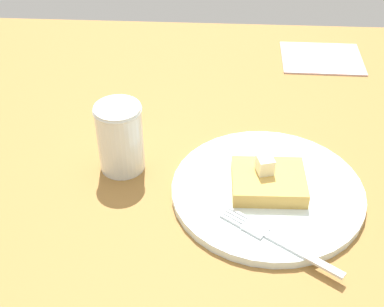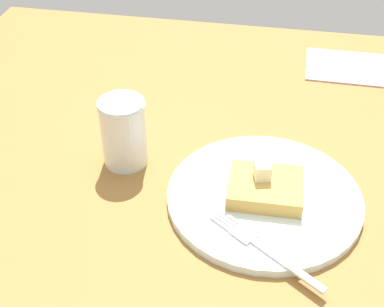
{
  "view_description": "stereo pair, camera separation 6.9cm",
  "coord_description": "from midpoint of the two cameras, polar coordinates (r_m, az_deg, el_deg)",
  "views": [
    {
      "loc": [
        50.71,
        0.11,
        49.27
      ],
      "look_at": [
        -3.33,
        -3.02,
        6.41
      ],
      "focal_mm": 50.0,
      "sensor_mm": 36.0,
      "label": 1
    },
    {
      "loc": [
        49.87,
        6.95,
        49.27
      ],
      "look_at": [
        -3.33,
        -3.02,
        6.41
      ],
      "focal_mm": 50.0,
      "sensor_mm": 36.0,
      "label": 2
    }
  ],
  "objects": [
    {
      "name": "butter_pat_primary",
      "position": [
        0.68,
        10.43,
        -1.92
      ],
      "size": [
        2.62,
        2.47,
        2.17
      ],
      "primitive_type": "cube",
      "rotation": [
        0.0,
        0.0,
        0.27
      ],
      "color": "#F1F1C9",
      "rests_on": "toast_slice_center"
    },
    {
      "name": "table_surface",
      "position": [
        0.7,
        4.79,
        -5.58
      ],
      "size": [
        105.12,
        105.12,
        1.91
      ],
      "primitive_type": "cube",
      "color": "olive",
      "rests_on": "ground"
    },
    {
      "name": "fork",
      "position": [
        0.63,
        10.35,
        -9.69
      ],
      "size": [
        10.42,
        13.89,
        0.36
      ],
      "color": "silver",
      "rests_on": "plate"
    },
    {
      "name": "syrup_jar",
      "position": [
        0.72,
        -4.59,
        1.87
      ],
      "size": [
        6.39,
        6.39,
        9.8
      ],
      "color": "#4A2007",
      "rests_on": "table_surface"
    },
    {
      "name": "napkin",
      "position": [
        1.02,
        18.15,
        8.69
      ],
      "size": [
        12.01,
        14.71,
        0.3
      ],
      "primitive_type": "cube",
      "rotation": [
        0.0,
        0.0,
        -0.01
      ],
      "color": "beige",
      "rests_on": "table_surface"
    },
    {
      "name": "plate",
      "position": [
        0.69,
        10.54,
        -4.7
      ],
      "size": [
        24.86,
        24.86,
        1.13
      ],
      "color": "white",
      "rests_on": "table_surface"
    },
    {
      "name": "toast_slice_center",
      "position": [
        0.68,
        10.69,
        -3.76
      ],
      "size": [
        7.97,
        9.5,
        2.09
      ],
      "primitive_type": "cube",
      "rotation": [
        0.0,
        0.0,
        0.03
      ],
      "color": "gold",
      "rests_on": "plate"
    }
  ]
}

